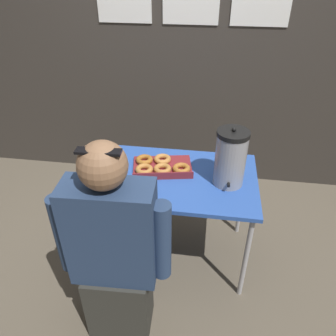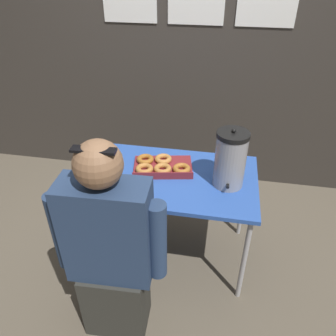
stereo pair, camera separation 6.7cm
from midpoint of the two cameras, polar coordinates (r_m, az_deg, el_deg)
The scene contains 7 objects.
ground_plane at distance 2.65m, azimuth 1.22°, elevation -14.29°, with size 12.00×12.00×0.00m, color brown.
back_wall at distance 2.99m, azimuth 5.44°, elevation 21.07°, with size 6.00×0.11×2.64m.
folding_table at distance 2.20m, azimuth 1.43°, elevation -2.57°, with size 1.13×0.70×0.72m.
donut_box at distance 2.22m, azimuth -0.39°, elevation 0.35°, with size 0.44×0.34×0.05m.
coffee_urn at distance 2.03m, azimuth 11.73°, elevation 1.49°, with size 0.20×0.22×0.39m.
cell_phone at distance 2.14m, azimuth -10.87°, elevation -2.47°, with size 0.09×0.14×0.01m.
person_seated at distance 1.83m, azimuth -8.91°, elevation -14.36°, with size 0.61×0.26×1.30m.
Camera 2 is at (0.30, -1.75, 1.97)m, focal length 35.00 mm.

